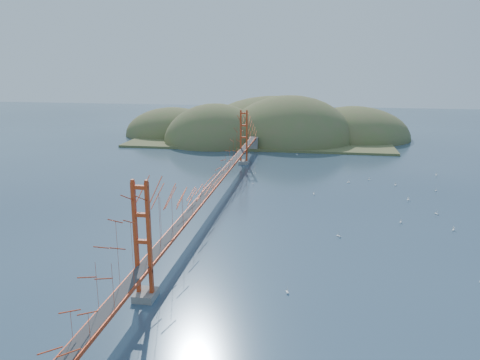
# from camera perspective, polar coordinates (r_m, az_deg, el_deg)

# --- Properties ---
(ground) EXTENTS (320.00, 320.00, 0.00)m
(ground) POSITION_cam_1_polar(r_m,az_deg,el_deg) (73.43, -3.20, -3.02)
(ground) COLOR #2A3F54
(ground) RESTS_ON ground
(bridge) EXTENTS (2.20, 94.40, 12.00)m
(bridge) POSITION_cam_1_polar(r_m,az_deg,el_deg) (71.81, -3.24, 2.36)
(bridge) COLOR gray
(bridge) RESTS_ON ground
(far_headlands) EXTENTS (84.00, 58.00, 25.00)m
(far_headlands) POSITION_cam_1_polar(r_m,az_deg,el_deg) (139.22, 3.84, 5.36)
(far_headlands) COLOR brown
(far_headlands) RESTS_ON ground
(sailboat_5) EXTENTS (0.56, 0.65, 0.75)m
(sailboat_5) POSITION_cam_1_polar(r_m,az_deg,el_deg) (80.38, 19.82, -2.21)
(sailboat_5) COLOR white
(sailboat_5) RESTS_ON ground
(sailboat_8) EXTENTS (0.54, 0.54, 0.56)m
(sailboat_8) POSITION_cam_1_polar(r_m,az_deg,el_deg) (87.53, 22.76, -1.18)
(sailboat_8) COLOR white
(sailboat_8) RESTS_ON ground
(sailboat_14) EXTENTS (0.63, 0.64, 0.72)m
(sailboat_14) POSITION_cam_1_polar(r_m,az_deg,el_deg) (68.69, 24.57, -5.49)
(sailboat_14) COLOR white
(sailboat_14) RESTS_ON ground
(sailboat_0) EXTENTS (0.53, 0.59, 0.67)m
(sailboat_0) POSITION_cam_1_polar(r_m,az_deg,el_deg) (69.10, 18.99, -4.83)
(sailboat_0) COLOR white
(sailboat_0) RESTS_ON ground
(sailboat_10) EXTENTS (0.52, 0.54, 0.61)m
(sailboat_10) POSITION_cam_1_polar(r_m,az_deg,el_deg) (47.09, 5.78, -13.37)
(sailboat_10) COLOR white
(sailboat_10) RESTS_ON ground
(sailboat_12) EXTENTS (0.53, 0.44, 0.61)m
(sailboat_12) POSITION_cam_1_polar(r_m,az_deg,el_deg) (112.55, 6.96, 3.16)
(sailboat_12) COLOR white
(sailboat_12) RESTS_ON ground
(sailboat_1) EXTENTS (0.50, 0.51, 0.57)m
(sailboat_1) POSITION_cam_1_polar(r_m,az_deg,el_deg) (79.80, 9.02, -1.64)
(sailboat_1) COLOR white
(sailboat_1) RESTS_ON ground
(sailboat_15) EXTENTS (0.57, 0.65, 0.74)m
(sailboat_15) POSITION_cam_1_polar(r_m,az_deg,el_deg) (99.35, 22.81, 0.60)
(sailboat_15) COLOR white
(sailboat_15) RESTS_ON ground
(sailboat_7) EXTENTS (0.53, 0.47, 0.60)m
(sailboat_7) POSITION_cam_1_polar(r_m,az_deg,el_deg) (91.44, 15.46, 0.08)
(sailboat_7) COLOR white
(sailboat_7) RESTS_ON ground
(sailboat_6) EXTENTS (0.70, 0.70, 0.73)m
(sailboat_6) POSITION_cam_1_polar(r_m,az_deg,el_deg) (61.76, 11.93, -6.63)
(sailboat_6) COLOR white
(sailboat_6) RESTS_ON ground
(sailboat_4) EXTENTS (0.66, 0.66, 0.73)m
(sailboat_4) POSITION_cam_1_polar(r_m,az_deg,el_deg) (88.82, 18.42, -0.55)
(sailboat_4) COLOR white
(sailboat_4) RESTS_ON ground
(sailboat_3) EXTENTS (0.60, 0.60, 0.68)m
(sailboat_3) POSITION_cam_1_polar(r_m,az_deg,el_deg) (88.51, 13.08, -0.23)
(sailboat_3) COLOR white
(sailboat_3) RESTS_ON ground
(sailboat_extra_1) EXTENTS (0.67, 0.67, 0.71)m
(sailboat_extra_1) POSITION_cam_1_polar(r_m,az_deg,el_deg) (74.66, 22.83, -3.76)
(sailboat_extra_1) COLOR white
(sailboat_extra_1) RESTS_ON ground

